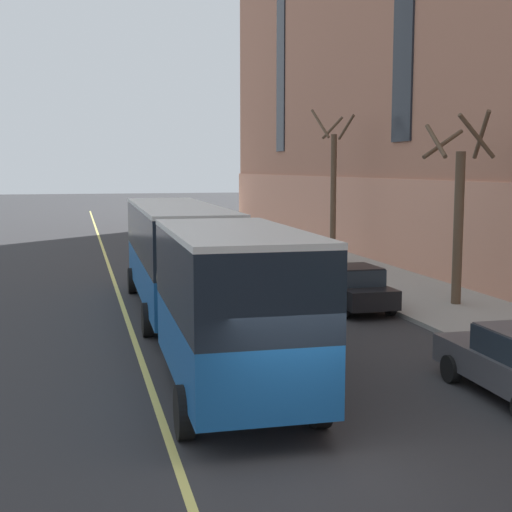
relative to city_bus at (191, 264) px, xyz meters
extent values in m
plane|color=#303033|center=(0.38, -9.61, -2.13)|extent=(260.00, 260.00, 0.00)
cube|color=#19569E|center=(0.06, 3.59, -0.85)|extent=(2.75, 11.56, 1.32)
cube|color=black|center=(0.06, 3.59, 0.62)|extent=(2.76, 11.57, 1.62)
cube|color=silver|center=(0.06, 3.59, 1.49)|extent=(2.77, 11.57, 0.12)
cube|color=#19232D|center=(0.15, 9.38, 0.46)|extent=(2.36, 0.12, 1.21)
cube|color=orange|center=(0.15, 9.39, 1.25)|extent=(1.80, 0.09, 0.28)
cube|color=black|center=(0.15, 9.40, -1.41)|extent=(2.51, 0.16, 0.24)
cube|color=white|center=(-0.75, 9.41, -1.16)|extent=(0.28, 0.06, 0.18)
cube|color=white|center=(1.05, 9.38, -1.16)|extent=(0.28, 0.06, 0.18)
cylinder|color=#595651|center=(-0.04, -2.67, -0.04)|extent=(2.45, 1.04, 2.44)
cube|color=#19569E|center=(-0.10, -6.32, -0.85)|extent=(2.66, 6.33, 1.32)
cube|color=black|center=(-0.10, -6.32, 0.62)|extent=(2.68, 6.33, 1.62)
cube|color=silver|center=(-0.10, -6.32, 1.49)|extent=(2.69, 6.33, 0.12)
cylinder|color=black|center=(-1.16, 7.64, -1.63)|extent=(0.32, 1.00, 1.00)
cylinder|color=black|center=(1.40, 7.60, -1.63)|extent=(0.32, 1.00, 1.00)
cylinder|color=black|center=(-1.28, 0.15, -1.63)|extent=(0.32, 1.00, 1.00)
cylinder|color=black|center=(1.28, 0.11, -1.63)|extent=(0.32, 1.00, 1.00)
cylinder|color=black|center=(-1.41, -8.03, -1.63)|extent=(0.32, 1.00, 1.00)
cylinder|color=black|center=(1.15, -8.07, -1.63)|extent=(0.32, 1.00, 1.00)
cube|color=#B7B7BC|center=(5.93, 12.38, -1.49)|extent=(1.89, 4.67, 0.64)
cube|color=#232D38|center=(5.94, 12.15, -0.89)|extent=(1.61, 2.12, 0.56)
cube|color=#B7B7BC|center=(5.94, 12.15, -0.59)|extent=(1.57, 2.03, 0.04)
cylinder|color=black|center=(5.03, 13.78, -1.81)|extent=(0.24, 0.65, 0.64)
cylinder|color=black|center=(6.76, 13.83, -1.81)|extent=(0.24, 0.65, 0.64)
cylinder|color=black|center=(5.11, 10.92, -1.81)|extent=(0.24, 0.65, 0.64)
cylinder|color=black|center=(6.84, 10.97, -1.81)|extent=(0.24, 0.65, 0.64)
cylinder|color=black|center=(5.05, -6.11, -1.81)|extent=(0.23, 0.64, 0.64)
cube|color=black|center=(6.04, 2.46, -1.49)|extent=(1.75, 4.27, 0.64)
cube|color=#232D38|center=(6.04, 2.25, -0.89)|extent=(1.52, 1.93, 0.56)
cube|color=black|center=(6.04, 2.25, -0.59)|extent=(1.49, 1.84, 0.04)
cylinder|color=black|center=(5.19, 3.77, -1.81)|extent=(0.23, 0.64, 0.64)
cylinder|color=black|center=(6.86, 3.79, -1.81)|extent=(0.23, 0.64, 0.64)
cylinder|color=black|center=(5.22, 1.14, -1.81)|extent=(0.23, 0.64, 0.64)
cylinder|color=black|center=(6.89, 1.15, -1.81)|extent=(0.23, 0.64, 0.64)
cube|color=navy|center=(5.88, 22.43, -1.49)|extent=(1.98, 4.36, 0.64)
cube|color=#232D38|center=(5.88, 22.21, -0.89)|extent=(1.68, 1.99, 0.56)
cube|color=navy|center=(5.88, 22.21, -0.59)|extent=(1.65, 1.90, 0.04)
cylinder|color=black|center=(5.02, 23.79, -1.81)|extent=(0.24, 0.65, 0.64)
cylinder|color=black|center=(6.83, 23.73, -1.81)|extent=(0.24, 0.65, 0.64)
cylinder|color=black|center=(4.94, 21.12, -1.81)|extent=(0.24, 0.65, 0.64)
cylinder|color=black|center=(6.75, 21.07, -1.81)|extent=(0.24, 0.65, 0.64)
cylinder|color=brown|center=(9.72, 1.83, 0.69)|extent=(0.34, 0.34, 5.33)
cylinder|color=brown|center=(10.39, 1.67, 3.91)|extent=(0.50, 1.48, 1.62)
cylinder|color=brown|center=(9.49, 2.69, 3.63)|extent=(1.81, 0.63, 1.09)
cylinder|color=brown|center=(8.82, 1.96, 3.71)|extent=(0.41, 1.89, 1.24)
cylinder|color=brown|center=(9.85, 1.09, 3.84)|extent=(1.61, 0.44, 1.49)
cylinder|color=brown|center=(9.72, 14.37, 1.26)|extent=(0.30, 0.30, 6.48)
cylinder|color=brown|center=(10.42, 14.48, 4.87)|extent=(0.38, 1.51, 1.24)
cylinder|color=brown|center=(9.81, 14.86, 4.85)|extent=(1.12, 0.33, 1.18)
cylinder|color=brown|center=(8.90, 14.20, 5.02)|extent=(0.47, 1.74, 1.54)
cube|color=#E0D66B|center=(-1.70, -6.61, -2.12)|extent=(0.16, 140.00, 0.01)
camera|label=1|loc=(-3.20, -20.47, 2.78)|focal=50.00mm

